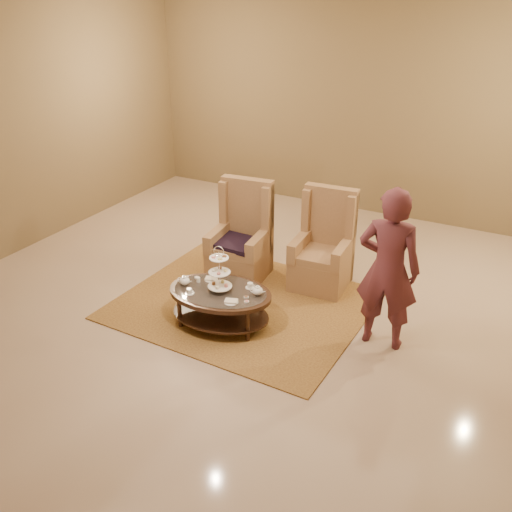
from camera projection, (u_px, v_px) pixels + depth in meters
The scene contains 9 objects.
ground at pixel (254, 315), 6.97m from camera, with size 8.00×8.00×0.00m, color tan.
ceiling at pixel (254, 315), 6.97m from camera, with size 8.00×8.00×0.02m, color beige.
wall_back at pixel (369, 110), 9.36m from camera, with size 8.00×0.04×3.50m, color olive.
wall_left at pixel (0, 135), 7.89m from camera, with size 0.04×8.00×3.50m, color olive.
rug at pixel (243, 304), 7.19m from camera, with size 3.05×2.57×0.02m.
tea_table at pixel (220, 297), 6.62m from camera, with size 1.33×1.01×1.03m.
armchair_left at pixel (242, 245), 7.72m from camera, with size 0.79×0.81×1.33m.
armchair_right at pixel (324, 254), 7.51m from camera, with size 0.75×0.77×1.30m.
person at pixel (388, 269), 6.06m from camera, with size 0.70×0.49×1.85m.
Camera 1 is at (2.81, -5.23, 3.72)m, focal length 40.00 mm.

